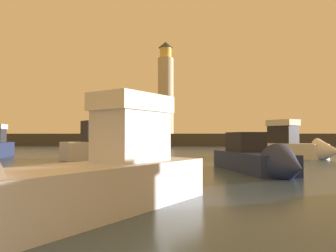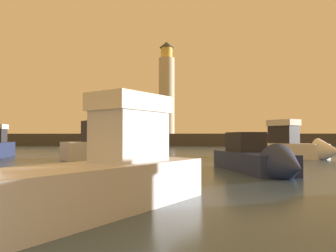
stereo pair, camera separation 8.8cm
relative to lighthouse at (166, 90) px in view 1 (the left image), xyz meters
name	(u,v)px [view 1 (the left image)]	position (x,y,z in m)	size (l,w,h in m)	color
ground_plane	(163,155)	(0.83, -30.36, -10.90)	(220.00, 220.00, 0.00)	#384C60
breakwater	(170,140)	(0.83, 0.00, -9.75)	(88.93, 4.81, 2.31)	#423F3D
lighthouse	(166,90)	(0.00, 0.00, 0.00)	(3.06, 3.06, 18.15)	beige
motorboat_0	(114,146)	(-2.95, -35.88, -9.90)	(7.66, 6.62, 3.33)	silver
motorboat_2	(72,180)	(-0.08, -54.81, -10.06)	(6.14, 7.78, 3.37)	silver
motorboat_4	(298,146)	(12.34, -35.08, -9.88)	(5.81, 7.08, 3.59)	white
motorboat_6	(260,160)	(6.37, -46.06, -10.24)	(3.53, 7.72, 2.46)	#1E284C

